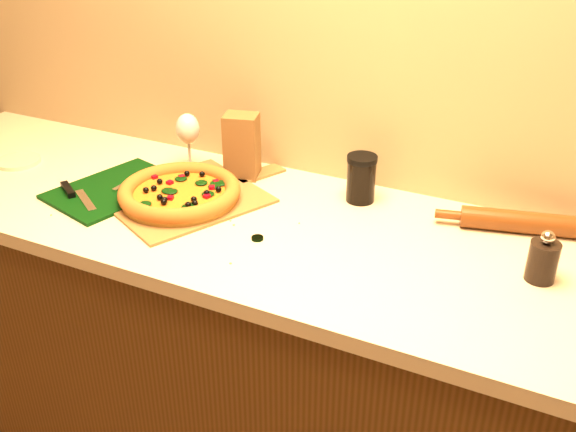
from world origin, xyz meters
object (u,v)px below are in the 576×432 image
(wine_glass, at_px, (188,130))
(dark_jar, at_px, (361,178))
(pepper_grinder, at_px, (543,260))
(side_plate, at_px, (18,161))
(cutting_board, at_px, (114,189))
(rolling_pin, at_px, (519,222))
(pizza_peel, at_px, (190,196))
(pizza, at_px, (180,192))

(wine_glass, bearing_deg, dark_jar, 2.75)
(pepper_grinder, xyz_separation_m, wine_glass, (-1.02, 0.16, 0.07))
(pepper_grinder, height_order, side_plate, pepper_grinder)
(cutting_board, distance_m, rolling_pin, 1.09)
(pizza_peel, height_order, rolling_pin, rolling_pin)
(rolling_pin, bearing_deg, wine_glass, -177.89)
(rolling_pin, height_order, side_plate, rolling_pin)
(cutting_board, xyz_separation_m, dark_jar, (0.64, 0.25, 0.06))
(cutting_board, relative_size, dark_jar, 3.04)
(rolling_pin, bearing_deg, pizza, -164.68)
(rolling_pin, distance_m, dark_jar, 0.42)
(pepper_grinder, xyz_separation_m, dark_jar, (-0.49, 0.19, 0.02))
(dark_jar, height_order, side_plate, dark_jar)
(pizza, xyz_separation_m, dark_jar, (0.44, 0.22, 0.04))
(rolling_pin, relative_size, wine_glass, 2.32)
(pizza, relative_size, side_plate, 2.49)
(pizza, bearing_deg, rolling_pin, 15.32)
(pizza, height_order, cutting_board, pizza)
(pepper_grinder, height_order, rolling_pin, pepper_grinder)
(pizza, height_order, rolling_pin, rolling_pin)
(cutting_board, bearing_deg, dark_jar, 36.45)
(pizza_peel, distance_m, pepper_grinder, 0.92)
(wine_glass, bearing_deg, pizza, -63.82)
(pizza, height_order, side_plate, pizza)
(pizza, bearing_deg, pepper_grinder, 2.07)
(wine_glass, bearing_deg, pizza_peel, -57.52)
(pizza, relative_size, rolling_pin, 0.82)
(pizza, height_order, dark_jar, dark_jar)
(pizza_peel, xyz_separation_m, pizza, (-0.01, -0.03, 0.03))
(pizza, distance_m, rolling_pin, 0.88)
(pizza_peel, bearing_deg, pepper_grinder, 26.09)
(cutting_board, height_order, dark_jar, dark_jar)
(pizza, xyz_separation_m, cutting_board, (-0.21, -0.02, -0.02))
(cutting_board, relative_size, side_plate, 3.01)
(wine_glass, xyz_separation_m, dark_jar, (0.53, 0.03, -0.06))
(pizza_peel, height_order, dark_jar, dark_jar)
(pizza, bearing_deg, dark_jar, 27.15)
(dark_jar, bearing_deg, cutting_board, -158.94)
(pepper_grinder, xyz_separation_m, side_plate, (-1.52, -0.03, -0.04))
(wine_glass, bearing_deg, pepper_grinder, -9.13)
(pepper_grinder, relative_size, rolling_pin, 0.31)
(wine_glass, bearing_deg, rolling_pin, 2.11)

